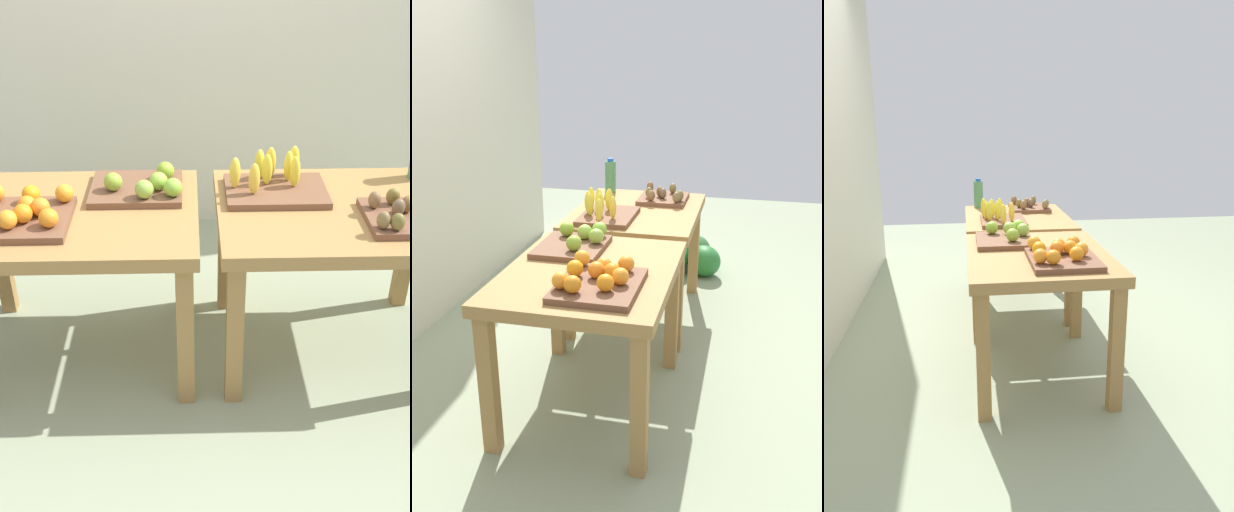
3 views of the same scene
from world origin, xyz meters
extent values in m
plane|color=gray|center=(0.00, 0.00, 0.00)|extent=(8.00, 8.00, 0.00)
cube|color=#9E7540|center=(-0.56, 0.00, 0.72)|extent=(1.04, 0.80, 0.06)
cube|color=#9E7540|center=(-1.02, -0.34, 0.34)|extent=(0.07, 0.07, 0.69)
cube|color=#9E7540|center=(-0.10, -0.34, 0.34)|extent=(0.07, 0.07, 0.69)
cube|color=#9E7540|center=(-1.02, 0.34, 0.34)|extent=(0.07, 0.07, 0.69)
cube|color=#9E7540|center=(-0.10, 0.34, 0.34)|extent=(0.07, 0.07, 0.69)
cube|color=#9E7540|center=(0.56, 0.00, 0.72)|extent=(1.04, 0.80, 0.06)
cube|color=#9E7540|center=(0.10, -0.34, 0.34)|extent=(0.07, 0.07, 0.69)
cube|color=#9E7540|center=(1.02, -0.34, 0.34)|extent=(0.07, 0.07, 0.69)
cube|color=#9E7540|center=(0.10, 0.34, 0.34)|extent=(0.07, 0.07, 0.69)
cube|color=#9E7540|center=(1.02, 0.34, 0.34)|extent=(0.07, 0.07, 0.69)
cube|color=brown|center=(-0.78, -0.10, 0.76)|extent=(0.44, 0.36, 0.03)
sphere|color=orange|center=(-0.88, 0.04, 0.82)|extent=(0.10, 0.10, 0.08)
sphere|color=orange|center=(-0.73, -0.08, 0.82)|extent=(0.08, 0.08, 0.08)
sphere|color=orange|center=(-0.67, -0.10, 0.82)|extent=(0.11, 0.11, 0.08)
sphere|color=orange|center=(-0.73, 0.02, 0.82)|extent=(0.11, 0.11, 0.08)
sphere|color=orange|center=(-0.91, -0.03, 0.82)|extent=(0.09, 0.09, 0.08)
sphere|color=orange|center=(-0.78, -0.20, 0.82)|extent=(0.11, 0.11, 0.08)
sphere|color=orange|center=(-0.62, -0.19, 0.82)|extent=(0.10, 0.10, 0.08)
sphere|color=orange|center=(-0.86, -0.16, 0.82)|extent=(0.10, 0.10, 0.08)
sphere|color=orange|center=(-0.73, -0.15, 0.82)|extent=(0.10, 0.10, 0.08)
sphere|color=orange|center=(-0.60, 0.03, 0.82)|extent=(0.08, 0.08, 0.08)
cube|color=brown|center=(-0.31, 0.17, 0.76)|extent=(0.40, 0.34, 0.03)
sphere|color=#95C041|center=(-0.21, 0.13, 0.82)|extent=(0.09, 0.09, 0.08)
sphere|color=#8CB542|center=(-0.27, 0.05, 0.82)|extent=(0.08, 0.08, 0.08)
sphere|color=#86B32E|center=(-0.18, 0.24, 0.82)|extent=(0.11, 0.11, 0.08)
sphere|color=#88AE33|center=(-0.40, 0.13, 0.82)|extent=(0.09, 0.09, 0.08)
sphere|color=#85BE39|center=(-0.14, 0.06, 0.82)|extent=(0.11, 0.11, 0.08)
cube|color=brown|center=(0.30, 0.13, 0.76)|extent=(0.44, 0.32, 0.03)
ellipsoid|color=yellow|center=(0.20, 0.08, 0.85)|extent=(0.06, 0.05, 0.14)
ellipsoid|color=yellow|center=(0.24, 0.23, 0.85)|extent=(0.07, 0.06, 0.14)
ellipsoid|color=yellow|center=(0.36, 0.21, 0.85)|extent=(0.06, 0.06, 0.14)
ellipsoid|color=yellow|center=(0.38, 0.14, 0.85)|extent=(0.06, 0.06, 0.14)
ellipsoid|color=yellow|center=(0.27, 0.17, 0.85)|extent=(0.07, 0.07, 0.14)
ellipsoid|color=yellow|center=(0.29, 0.25, 0.85)|extent=(0.07, 0.06, 0.14)
ellipsoid|color=yellow|center=(0.12, 0.14, 0.85)|extent=(0.06, 0.06, 0.14)
ellipsoid|color=yellow|center=(0.40, 0.27, 0.85)|extent=(0.06, 0.05, 0.14)
cube|color=brown|center=(0.81, -0.13, 0.76)|extent=(0.36, 0.32, 0.03)
ellipsoid|color=brown|center=(0.92, -0.18, 0.82)|extent=(0.06, 0.05, 0.07)
ellipsoid|color=brown|center=(0.67, -0.24, 0.82)|extent=(0.07, 0.07, 0.07)
ellipsoid|color=brown|center=(0.72, -0.26, 0.82)|extent=(0.07, 0.07, 0.07)
ellipsoid|color=brown|center=(0.94, -0.02, 0.82)|extent=(0.07, 0.06, 0.07)
ellipsoid|color=brown|center=(0.68, -0.07, 0.82)|extent=(0.07, 0.07, 0.07)
ellipsoid|color=brown|center=(0.76, -0.14, 0.82)|extent=(0.07, 0.06, 0.07)
ellipsoid|color=brown|center=(0.76, -0.04, 0.82)|extent=(0.07, 0.06, 0.07)
ellipsoid|color=brown|center=(0.80, -0.11, 0.82)|extent=(0.07, 0.07, 0.07)
cylinder|color=#4C8C59|center=(0.97, 0.28, 0.86)|extent=(0.08, 0.08, 0.23)
cylinder|color=blue|center=(0.97, 0.28, 0.99)|extent=(0.04, 0.04, 0.02)
ellipsoid|color=#376B35|center=(1.60, -0.29, 0.13)|extent=(0.39, 0.36, 0.26)
ellipsoid|color=#256D2E|center=(1.35, -0.12, 0.14)|extent=(0.42, 0.42, 0.27)
ellipsoid|color=#297530|center=(1.38, -0.40, 0.12)|extent=(0.38, 0.37, 0.25)
camera|label=1|loc=(-0.08, -2.33, 1.95)|focal=43.79mm
camera|label=2|loc=(-3.01, -0.72, 1.74)|focal=40.16mm
camera|label=3|loc=(-3.26, 0.41, 1.48)|focal=34.76mm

